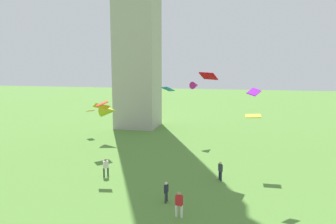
# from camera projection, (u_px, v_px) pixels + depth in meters

# --- Properties ---
(person_0) EXTENTS (0.27, 0.50, 1.61)m
(person_0) POSITION_uv_depth(u_px,v_px,m) (166.00, 191.00, 24.62)
(person_0) COLOR #2D3338
(person_0) RESTS_ON ground_plane
(person_1) EXTENTS (0.43, 0.52, 1.75)m
(person_1) POSITION_uv_depth(u_px,v_px,m) (220.00, 170.00, 29.24)
(person_1) COLOR #1E2333
(person_1) RESTS_ON ground_plane
(person_2) EXTENTS (0.52, 0.48, 1.73)m
(person_2) POSITION_uv_depth(u_px,v_px,m) (106.00, 166.00, 30.20)
(person_2) COLOR #2D3338
(person_2) RESTS_ON ground_plane
(person_4) EXTENTS (0.55, 0.39, 1.83)m
(person_4) POSITION_uv_depth(u_px,v_px,m) (179.00, 203.00, 22.20)
(person_4) COLOR silver
(person_4) RESTS_ON ground_plane
(kite_flying_0) EXTENTS (1.90, 1.66, 0.76)m
(kite_flying_0) POSITION_uv_depth(u_px,v_px,m) (208.00, 76.00, 31.34)
(kite_flying_0) COLOR red
(kite_flying_1) EXTENTS (1.22, 1.26, 0.62)m
(kite_flying_1) POSITION_uv_depth(u_px,v_px,m) (254.00, 92.00, 26.34)
(kite_flying_1) COLOR #9E16EF
(kite_flying_2) EXTENTS (1.84, 1.90, 0.79)m
(kite_flying_2) POSITION_uv_depth(u_px,v_px,m) (168.00, 89.00, 44.86)
(kite_flying_2) COLOR #1C83C3
(kite_flying_3) EXTENTS (1.47, 1.45, 0.32)m
(kite_flying_3) POSITION_uv_depth(u_px,v_px,m) (90.00, 111.00, 47.02)
(kite_flying_3) COLOR orange
(kite_flying_4) EXTENTS (1.49, 1.05, 0.30)m
(kite_flying_4) POSITION_uv_depth(u_px,v_px,m) (253.00, 116.00, 31.09)
(kite_flying_4) COLOR yellow
(kite_flying_5) EXTENTS (2.48, 1.86, 1.71)m
(kite_flying_5) POSITION_uv_depth(u_px,v_px,m) (109.00, 111.00, 43.32)
(kite_flying_5) COLOR #ADB719
(kite_flying_6) EXTENTS (1.52, 1.71, 1.02)m
(kite_flying_6) POSITION_uv_depth(u_px,v_px,m) (195.00, 85.00, 43.65)
(kite_flying_6) COLOR #B61983
(kite_flying_7) EXTENTS (1.34, 1.18, 0.51)m
(kite_flying_7) POSITION_uv_depth(u_px,v_px,m) (102.00, 104.00, 30.75)
(kite_flying_7) COLOR red
(kite_flying_8) EXTENTS (2.07, 1.84, 0.96)m
(kite_flying_8) POSITION_uv_depth(u_px,v_px,m) (101.00, 106.00, 37.73)
(kite_flying_8) COLOR orange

